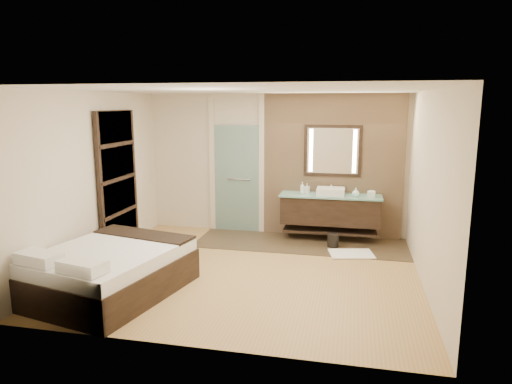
% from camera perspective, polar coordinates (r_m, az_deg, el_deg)
% --- Properties ---
extents(floor, '(5.00, 5.00, 0.00)m').
position_cam_1_polar(floor, '(7.03, -0.88, -9.94)').
color(floor, '#AE8049').
rests_on(floor, ground).
extents(tile_strip, '(3.80, 1.30, 0.01)m').
position_cam_1_polar(tile_strip, '(8.42, 5.60, -6.36)').
color(tile_strip, '#3E3122').
rests_on(tile_strip, floor).
extents(stone_wall, '(2.60, 0.08, 2.70)m').
position_cam_1_polar(stone_wall, '(8.69, 9.51, 3.17)').
color(stone_wall, tan).
rests_on(stone_wall, floor).
extents(vanity, '(1.85, 0.55, 0.88)m').
position_cam_1_polar(vanity, '(8.54, 9.25, -2.21)').
color(vanity, black).
rests_on(vanity, stone_wall).
extents(mirror_unit, '(1.06, 0.04, 0.96)m').
position_cam_1_polar(mirror_unit, '(8.60, 9.56, 5.10)').
color(mirror_unit, black).
rests_on(mirror_unit, stone_wall).
extents(frosted_door, '(1.10, 0.12, 2.70)m').
position_cam_1_polar(frosted_door, '(8.99, -2.40, 2.24)').
color(frosted_door, '#ABD8CE').
rests_on(frosted_door, floor).
extents(shoji_partition, '(0.06, 1.20, 2.40)m').
position_cam_1_polar(shoji_partition, '(8.12, -16.84, 1.30)').
color(shoji_partition, black).
rests_on(shoji_partition, floor).
extents(bed, '(1.97, 2.27, 0.76)m').
position_cam_1_polar(bed, '(6.49, -17.87, -9.33)').
color(bed, black).
rests_on(bed, floor).
extents(bath_mat, '(0.81, 0.64, 0.02)m').
position_cam_1_polar(bath_mat, '(7.93, 11.82, -7.56)').
color(bath_mat, white).
rests_on(bath_mat, floor).
extents(waste_bin, '(0.24, 0.24, 0.25)m').
position_cam_1_polar(waste_bin, '(8.24, 9.62, -5.99)').
color(waste_bin, black).
rests_on(waste_bin, floor).
extents(tissue_box, '(0.14, 0.14, 0.10)m').
position_cam_1_polar(tissue_box, '(8.42, 14.21, -0.27)').
color(tissue_box, white).
rests_on(tissue_box, vanity).
extents(soap_bottle_a, '(0.10, 0.10, 0.21)m').
position_cam_1_polar(soap_bottle_a, '(8.53, 5.81, 0.53)').
color(soap_bottle_a, white).
rests_on(soap_bottle_a, vanity).
extents(soap_bottle_b, '(0.10, 0.10, 0.19)m').
position_cam_1_polar(soap_bottle_b, '(8.55, 6.39, 0.47)').
color(soap_bottle_b, '#B2B2B2').
rests_on(soap_bottle_b, vanity).
extents(soap_bottle_c, '(0.15, 0.15, 0.16)m').
position_cam_1_polar(soap_bottle_c, '(8.37, 12.36, -0.03)').
color(soap_bottle_c, '#C2F4EA').
rests_on(soap_bottle_c, vanity).
extents(cup, '(0.13, 0.13, 0.09)m').
position_cam_1_polar(cup, '(8.53, 14.28, -0.14)').
color(cup, white).
rests_on(cup, vanity).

